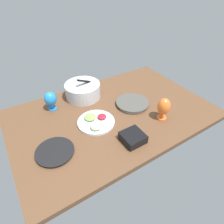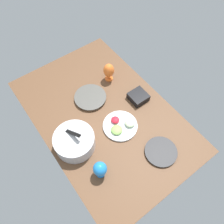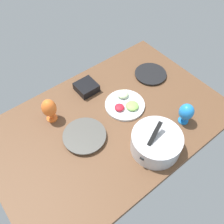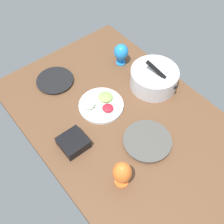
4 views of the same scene
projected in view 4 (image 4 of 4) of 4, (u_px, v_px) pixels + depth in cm
name	position (u px, v px, depth cm)	size (l,w,h in cm)	color
ground_plane	(124.00, 122.00, 170.69)	(160.00, 104.00, 4.00)	brown
dinner_plate_left	(55.00, 81.00, 187.30)	(24.94, 24.94, 1.94)	#4C4C51
dinner_plate_right	(148.00, 141.00, 158.63)	(27.98, 27.98, 3.00)	silver
mixing_bowl	(154.00, 78.00, 180.69)	(31.92, 30.99, 20.39)	silver
fruit_platter	(101.00, 104.00, 174.35)	(28.28, 28.28, 5.60)	silver
hurricane_glass_blue	(121.00, 52.00, 191.19)	(9.98, 9.98, 16.05)	#2386E2
hurricane_glass_orange	(122.00, 173.00, 137.10)	(9.78, 9.78, 18.32)	orange
square_bowl_black	(73.00, 142.00, 156.05)	(14.71, 14.71, 6.04)	black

